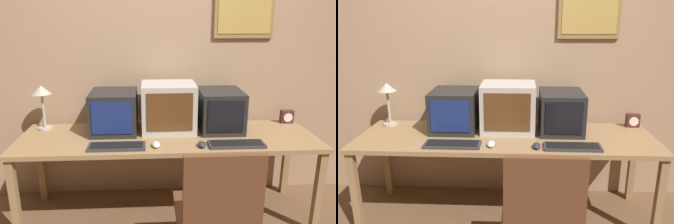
{
  "view_description": "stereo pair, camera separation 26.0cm",
  "coord_description": "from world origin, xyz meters",
  "views": [
    {
      "loc": [
        -0.14,
        -1.56,
        1.68
      ],
      "look_at": [
        0.0,
        0.93,
        0.93
      ],
      "focal_mm": 35.0,
      "sensor_mm": 36.0,
      "label": 1
    },
    {
      "loc": [
        0.12,
        -1.56,
        1.68
      ],
      "look_at": [
        0.0,
        0.93,
        0.93
      ],
      "focal_mm": 35.0,
      "sensor_mm": 36.0,
      "label": 2
    }
  ],
  "objects": [
    {
      "name": "desk_clock",
      "position": [
        1.1,
        1.21,
        0.79
      ],
      "size": [
        0.11,
        0.07,
        0.12
      ],
      "color": "#4C231E",
      "rests_on": "desk"
    },
    {
      "name": "monitor_right",
      "position": [
        0.45,
        1.07,
        0.9
      ],
      "size": [
        0.35,
        0.42,
        0.34
      ],
      "color": "black",
      "rests_on": "desk"
    },
    {
      "name": "monitor_center",
      "position": [
        0.01,
        1.08,
        0.93
      ],
      "size": [
        0.44,
        0.37,
        0.4
      ],
      "color": "#B7B2A8",
      "rests_on": "desk"
    },
    {
      "name": "mouse_near_keyboard",
      "position": [
        -0.1,
        0.71,
        0.75
      ],
      "size": [
        0.06,
        0.11,
        0.03
      ],
      "color": "silver",
      "rests_on": "desk"
    },
    {
      "name": "desk",
      "position": [
        0.0,
        0.93,
        0.67
      ],
      "size": [
        2.4,
        0.72,
        0.73
      ],
      "color": "#99754C",
      "rests_on": "ground_plane"
    },
    {
      "name": "keyboard_side",
      "position": [
        0.5,
        0.69,
        0.74
      ],
      "size": [
        0.42,
        0.15,
        0.03
      ],
      "color": "#333338",
      "rests_on": "desk"
    },
    {
      "name": "desk_lamp",
      "position": [
        -1.05,
        1.17,
        1.03
      ],
      "size": [
        0.16,
        0.16,
        0.38
      ],
      "color": "#B2A899",
      "rests_on": "desk"
    },
    {
      "name": "keyboard_main",
      "position": [
        -0.39,
        0.7,
        0.74
      ],
      "size": [
        0.42,
        0.15,
        0.03
      ],
      "color": "#333338",
      "rests_on": "desk"
    },
    {
      "name": "mouse_far_corner",
      "position": [
        0.24,
        0.69,
        0.75
      ],
      "size": [
        0.06,
        0.1,
        0.04
      ],
      "color": "#282D3D",
      "rests_on": "desk"
    },
    {
      "name": "wall_back",
      "position": [
        0.01,
        1.39,
        1.3
      ],
      "size": [
        8.0,
        0.08,
        2.6
      ],
      "color": "tan",
      "rests_on": "ground_plane"
    },
    {
      "name": "monitor_left",
      "position": [
        -0.44,
        1.08,
        0.9
      ],
      "size": [
        0.38,
        0.41,
        0.34
      ],
      "color": "black",
      "rests_on": "desk"
    }
  ]
}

